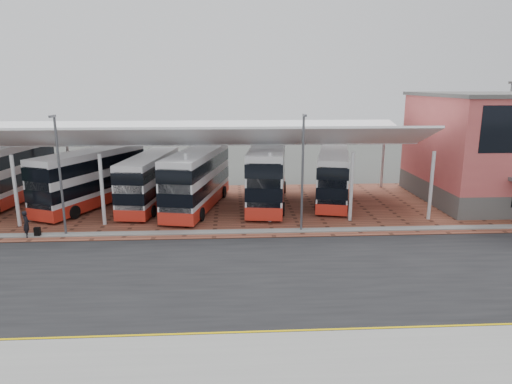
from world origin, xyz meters
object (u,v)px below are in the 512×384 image
bus_5 (333,177)px  pedestrian (26,224)px  bus_1 (91,179)px  bus_2 (150,181)px  bus_4 (268,175)px  bus_0 (4,176)px  bus_3 (197,180)px

bus_5 → pedestrian: size_ratio=6.03×
bus_1 → bus_2: bearing=20.7°
bus_4 → pedestrian: bearing=-147.1°
bus_0 → bus_1: size_ratio=1.09×
bus_0 → bus_2: bearing=1.8°
bus_0 → bus_2: bus_0 is taller
bus_3 → pedestrian: size_ratio=6.55×
bus_0 → bus_3: bus_0 is taller
bus_0 → bus_3: 16.27m
bus_3 → pedestrian: (-10.85, -6.73, -1.44)m
bus_4 → bus_5: (5.65, 0.35, -0.30)m
bus_1 → bus_5: bearing=25.6°
bus_2 → bus_3: bearing=-3.5°
bus_0 → pedestrian: 10.25m
bus_4 → bus_5: bus_4 is taller
pedestrian → bus_4: bearing=-87.7°
bus_2 → bus_0: bearing=-177.1°
bus_2 → bus_5: (15.42, 0.70, 0.04)m
bus_0 → bus_4: (21.97, -0.74, -0.02)m
bus_4 → bus_1: bearing=-172.3°
bus_3 → pedestrian: 12.85m
bus_1 → bus_4: bus_4 is taller
pedestrian → bus_0: bearing=8.5°
bus_4 → pedestrian: 18.51m
bus_2 → pedestrian: bearing=-124.4°
bus_5 → pedestrian: bus_5 is taller
bus_0 → bus_5: size_ratio=1.14×
bus_5 → pedestrian: bearing=-146.4°
bus_2 → bus_4: 9.78m
bus_3 → bus_5: size_ratio=1.09×
bus_4 → bus_5: 5.67m
bus_1 → bus_4: (14.60, 0.03, 0.14)m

